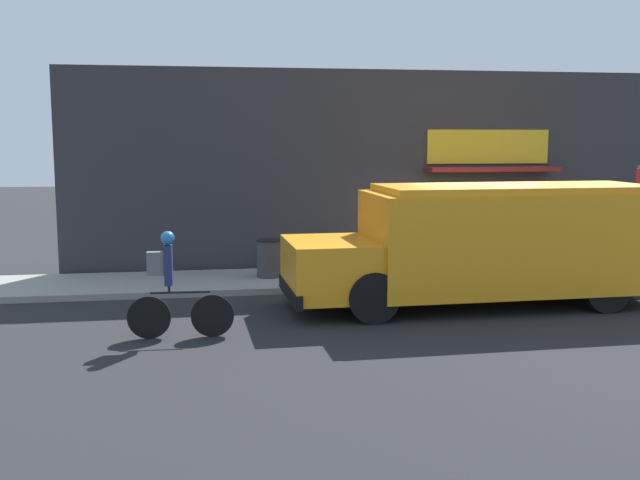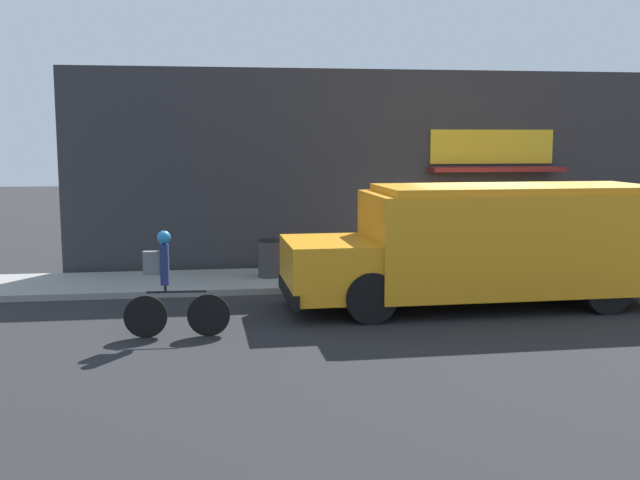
% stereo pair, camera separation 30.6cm
% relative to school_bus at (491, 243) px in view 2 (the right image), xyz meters
% --- Properties ---
extents(ground_plane, '(70.00, 70.00, 0.00)m').
position_rel_school_bus_xyz_m(ground_plane, '(0.23, 1.56, -1.17)').
color(ground_plane, '#232326').
extents(sidewalk, '(28.00, 2.35, 0.13)m').
position_rel_school_bus_xyz_m(sidewalk, '(0.23, 2.74, -1.11)').
color(sidewalk, gray).
rests_on(sidewalk, ground_plane).
extents(storefront, '(17.12, 0.85, 4.62)m').
position_rel_school_bus_xyz_m(storefront, '(0.26, 4.13, 1.14)').
color(storefront, '#2D2D33').
rests_on(storefront, ground_plane).
extents(school_bus, '(6.94, 2.63, 2.22)m').
position_rel_school_bus_xyz_m(school_bus, '(0.00, 0.00, 0.00)').
color(school_bus, orange).
rests_on(school_bus, ground_plane).
extents(cyclist, '(1.63, 0.21, 1.67)m').
position_rel_school_bus_xyz_m(cyclist, '(-5.70, -1.37, -0.37)').
color(cyclist, black).
rests_on(cyclist, ground_plane).
extents(trash_bin, '(0.51, 0.51, 0.81)m').
position_rel_school_bus_xyz_m(trash_bin, '(-3.83, 2.80, -0.64)').
color(trash_bin, '#38383D').
rests_on(trash_bin, sidewalk).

